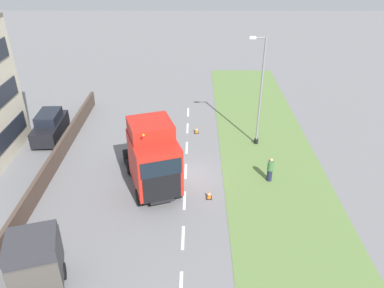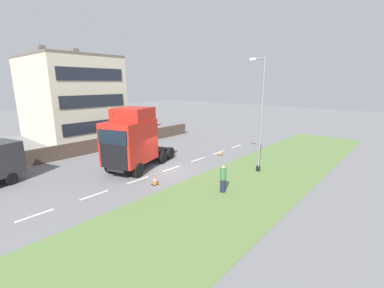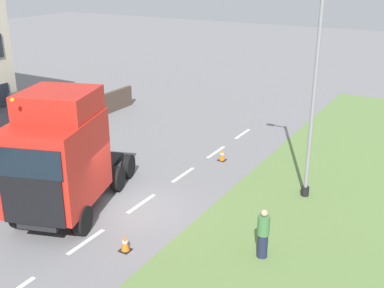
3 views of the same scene
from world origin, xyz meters
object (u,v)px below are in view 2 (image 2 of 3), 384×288
object	(u,v)px
lamp_post	(260,121)
traffic_cone_lead	(220,152)
parked_car	(135,131)
traffic_cone_trailing	(155,180)
lorry_cab	(132,140)
pedestrian	(223,179)

from	to	relation	value
lamp_post	traffic_cone_lead	bearing A→B (deg)	-20.35
parked_car	traffic_cone_trailing	xyz separation A→B (m)	(-12.25, 7.67, -0.76)
lorry_cab	traffic_cone_lead	size ratio (longest dim) A/B	12.10
lorry_cab	pedestrian	size ratio (longest dim) A/B	4.12
parked_car	traffic_cone_trailing	bearing A→B (deg)	145.34
traffic_cone_lead	traffic_cone_trailing	xyz separation A→B (m)	(-0.75, 8.56, 0.00)
parked_car	pedestrian	size ratio (longest dim) A/B	2.68
lamp_post	pedestrian	size ratio (longest dim) A/B	4.83
pedestrian	traffic_cone_trailing	size ratio (longest dim) A/B	2.94
parked_car	lamp_post	xyz separation A→B (m)	(-16.05, 0.80, 2.80)
pedestrian	parked_car	bearing A→B (deg)	-19.45
lamp_post	traffic_cone_trailing	world-z (taller)	lamp_post
traffic_cone_trailing	parked_car	bearing A→B (deg)	-32.05
lorry_cab	traffic_cone_lead	distance (m)	8.46
traffic_cone_trailing	pedestrian	bearing A→B (deg)	-154.42
traffic_cone_lead	pedestrian	bearing A→B (deg)	125.75
lorry_cab	traffic_cone_lead	bearing A→B (deg)	-127.27
lorry_cab	lamp_post	world-z (taller)	lamp_post
traffic_cone_trailing	lamp_post	bearing A→B (deg)	-118.91
parked_car	traffic_cone_lead	distance (m)	11.56
parked_car	lamp_post	bearing A→B (deg)	174.54
lorry_cab	parked_car	size ratio (longest dim) A/B	1.54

